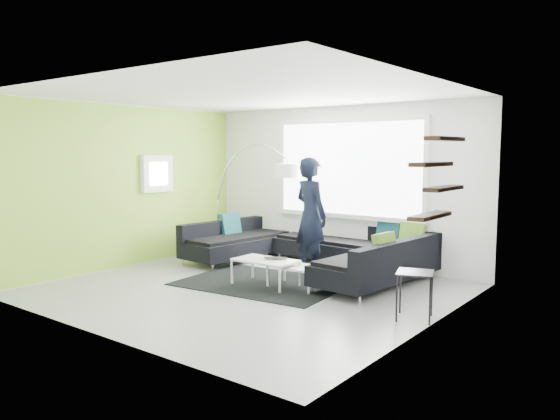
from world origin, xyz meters
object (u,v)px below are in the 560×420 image
object	(u,v)px
arc_lamp	(217,200)
person	(311,215)
side_table	(415,295)
sectional_sofa	(304,249)
coffee_table	(280,274)
laptop	(275,259)

from	to	relation	value
arc_lamp	person	world-z (taller)	arc_lamp
arc_lamp	side_table	world-z (taller)	arc_lamp
sectional_sofa	coffee_table	bearing A→B (deg)	-66.48
sectional_sofa	coffee_table	distance (m)	1.21
sectional_sofa	side_table	size ratio (longest dim) A/B	7.07
side_table	laptop	xyz separation A→B (m)	(-2.31, 0.25, 0.12)
arc_lamp	person	distance (m)	2.31
coffee_table	laptop	xyz separation A→B (m)	(-0.09, -0.02, 0.21)
sectional_sofa	arc_lamp	distance (m)	2.24
laptop	coffee_table	bearing A→B (deg)	-20.39
coffee_table	arc_lamp	world-z (taller)	arc_lamp
side_table	person	xyz separation A→B (m)	(-2.43, 1.35, 0.67)
coffee_table	side_table	distance (m)	2.24
person	sectional_sofa	bearing A→B (deg)	3.04
arc_lamp	side_table	distance (m)	5.03
coffee_table	laptop	world-z (taller)	laptop
sectional_sofa	coffee_table	xyz separation A→B (m)	(0.38, -1.14, -0.17)
person	laptop	world-z (taller)	person
person	coffee_table	bearing A→B (deg)	119.47
coffee_table	arc_lamp	distance (m)	2.94
side_table	laptop	world-z (taller)	side_table
side_table	person	world-z (taller)	person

